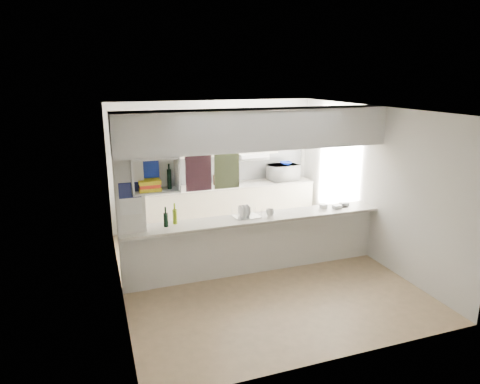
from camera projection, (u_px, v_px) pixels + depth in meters
name	position (u px, v px, depth m)	size (l,w,h in m)	color
floor	(255.00, 271.00, 6.97)	(4.80, 4.80, 0.00)	#917654
ceiling	(257.00, 109.00, 6.28)	(4.80, 4.80, 0.00)	white
wall_back	(214.00, 164.00, 8.81)	(4.20, 4.20, 0.00)	silver
wall_left	(116.00, 207.00, 5.96)	(4.80, 4.80, 0.00)	silver
wall_right	(370.00, 183.00, 7.29)	(4.80, 4.80, 0.00)	silver
servery_partition	(245.00, 172.00, 6.47)	(4.20, 0.50, 2.60)	silver
cubby_shelf	(153.00, 177.00, 5.96)	(0.65, 0.35, 0.50)	white
kitchen_run	(225.00, 189.00, 8.75)	(3.60, 0.63, 2.24)	beige
microwave	(283.00, 172.00, 9.07)	(0.61, 0.41, 0.34)	white
bowl	(286.00, 163.00, 9.00)	(0.25, 0.25, 0.06)	navy
dish_rack	(246.00, 212.00, 6.71)	(0.43, 0.34, 0.21)	silver
cup	(270.00, 212.00, 6.74)	(0.13, 0.13, 0.11)	white
wine_bottles	(171.00, 218.00, 6.33)	(0.22, 0.15, 0.32)	black
plastic_tubs	(333.00, 206.00, 7.20)	(0.54, 0.22, 0.07)	silver
utensil_jar	(200.00, 183.00, 8.55)	(0.10, 0.10, 0.14)	black
knife_block	(216.00, 180.00, 8.68)	(0.10, 0.08, 0.21)	#54341D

